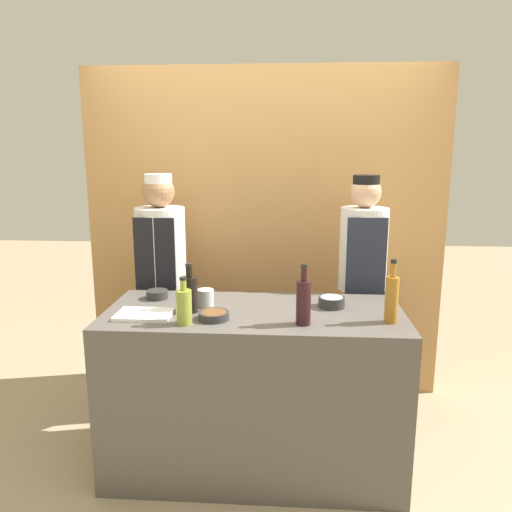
{
  "coord_description": "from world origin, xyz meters",
  "views": [
    {
      "loc": [
        0.19,
        -2.63,
        1.83
      ],
      "look_at": [
        0.0,
        0.15,
        1.23
      ],
      "focal_mm": 35.0,
      "sensor_mm": 36.0,
      "label": 1
    }
  ],
  "objects": [
    {
      "name": "bottle_wine",
      "position": [
        0.27,
        -0.2,
        1.07
      ],
      "size": [
        0.08,
        0.08,
        0.32
      ],
      "color": "black",
      "rests_on": "counter"
    },
    {
      "name": "chef_left",
      "position": [
        -0.67,
        0.58,
        0.91
      ],
      "size": [
        0.33,
        0.33,
        1.67
      ],
      "color": "#28282D",
      "rests_on": "ground_plane"
    },
    {
      "name": "chef_right",
      "position": [
        0.67,
        0.58,
        0.92
      ],
      "size": [
        0.31,
        0.31,
        1.67
      ],
      "color": "#28282D",
      "rests_on": "ground_plane"
    },
    {
      "name": "sauce_bowl_brown",
      "position": [
        -0.2,
        -0.16,
        0.97
      ],
      "size": [
        0.16,
        0.16,
        0.04
      ],
      "color": "#2D2D2D",
      "rests_on": "counter"
    },
    {
      "name": "ground_plane",
      "position": [
        0.0,
        0.0,
        0.0
      ],
      "size": [
        14.0,
        14.0,
        0.0
      ],
      "primitive_type": "plane",
      "color": "tan"
    },
    {
      "name": "cutting_board",
      "position": [
        -0.58,
        -0.14,
        0.96
      ],
      "size": [
        0.29,
        0.21,
        0.02
      ],
      "color": "white",
      "rests_on": "counter"
    },
    {
      "name": "cabinet_wall",
      "position": [
        0.0,
        1.05,
        1.2
      ],
      "size": [
        2.61,
        0.18,
        2.4
      ],
      "color": "#B7844C",
      "rests_on": "ground_plane"
    },
    {
      "name": "cup_steel",
      "position": [
        -0.28,
        0.06,
        1.0
      ],
      "size": [
        0.09,
        0.09,
        0.1
      ],
      "color": "#B7B7BC",
      "rests_on": "counter"
    },
    {
      "name": "bottle_oil",
      "position": [
        -0.34,
        -0.24,
        1.05
      ],
      "size": [
        0.08,
        0.08,
        0.25
      ],
      "color": "olive",
      "rests_on": "counter"
    },
    {
      "name": "bottle_amber",
      "position": [
        0.72,
        -0.14,
        1.08
      ],
      "size": [
        0.07,
        0.07,
        0.33
      ],
      "color": "#9E661E",
      "rests_on": "counter"
    },
    {
      "name": "sauce_bowl_red",
      "position": [
        -0.6,
        0.19,
        0.98
      ],
      "size": [
        0.13,
        0.13,
        0.05
      ],
      "color": "#2D2D2D",
      "rests_on": "counter"
    },
    {
      "name": "bottle_soy",
      "position": [
        -0.35,
        -0.04,
        1.06
      ],
      "size": [
        0.09,
        0.09,
        0.27
      ],
      "color": "black",
      "rests_on": "counter"
    },
    {
      "name": "counter",
      "position": [
        0.0,
        0.0,
        0.47
      ],
      "size": [
        1.65,
        0.73,
        0.95
      ],
      "color": "#514C47",
      "rests_on": "ground_plane"
    },
    {
      "name": "sauce_bowl_white",
      "position": [
        0.43,
        0.1,
        0.98
      ],
      "size": [
        0.15,
        0.15,
        0.06
      ],
      "color": "#2D2D2D",
      "rests_on": "counter"
    }
  ]
}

